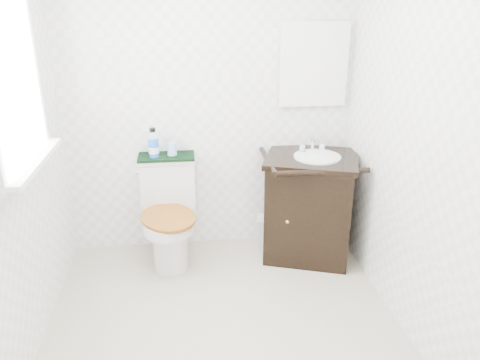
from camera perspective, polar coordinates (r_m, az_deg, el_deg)
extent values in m
plane|color=beige|center=(3.01, -1.77, -18.42)|extent=(2.40, 2.40, 0.00)
plane|color=white|center=(3.58, -3.82, 9.71)|extent=(2.40, 0.00, 2.40)
plane|color=white|center=(1.33, 2.62, -11.65)|extent=(2.40, 0.00, 2.40)
plane|color=white|center=(2.74, 21.59, 4.54)|extent=(0.00, 2.40, 2.40)
cube|color=white|center=(2.72, -26.28, 11.36)|extent=(0.02, 0.70, 0.90)
cube|color=silver|center=(3.64, 8.99, 13.70)|extent=(0.50, 0.02, 0.60)
cylinder|color=silver|center=(3.57, -8.51, -7.81)|extent=(0.25, 0.25, 0.39)
cube|color=silver|center=(3.79, -8.46, -5.97)|extent=(0.25, 0.28, 0.39)
cube|color=silver|center=(3.65, -8.77, -0.50)|extent=(0.41, 0.18, 0.37)
cube|color=silver|center=(3.58, -8.95, 2.49)|extent=(0.43, 0.20, 0.03)
cylinder|color=silver|center=(3.44, -8.70, -5.29)|extent=(0.37, 0.37, 0.08)
cylinder|color=brown|center=(3.42, -8.75, -4.56)|extent=(0.48, 0.48, 0.03)
cube|color=black|center=(3.67, 8.41, -3.50)|extent=(0.77, 0.71, 0.78)
cube|color=black|center=(3.52, 8.77, 2.56)|extent=(0.82, 0.76, 0.04)
cylinder|color=silver|center=(3.49, 9.40, 2.80)|extent=(0.35, 0.35, 0.01)
ellipsoid|color=silver|center=(3.51, 9.34, 1.95)|extent=(0.30, 0.30, 0.15)
cylinder|color=silver|center=(3.61, 8.81, 4.21)|extent=(0.02, 0.02, 0.10)
cube|color=silver|center=(3.82, 3.54, -6.68)|extent=(0.19, 0.16, 0.25)
cube|color=silver|center=(3.76, 3.59, -4.78)|extent=(0.21, 0.18, 0.03)
cube|color=black|center=(3.57, -8.98, 2.85)|extent=(0.42, 0.22, 0.02)
cylinder|color=blue|center=(3.53, -10.48, 3.93)|extent=(0.08, 0.08, 0.14)
cylinder|color=silver|center=(3.51, -10.59, 5.42)|extent=(0.08, 0.08, 0.05)
cylinder|color=black|center=(3.50, -10.63, 6.03)|extent=(0.04, 0.04, 0.03)
cone|color=#8DB8E7|center=(3.56, -8.29, 3.80)|extent=(0.08, 0.08, 0.10)
ellipsoid|color=#1A7C6B|center=(3.58, 7.67, 3.47)|extent=(0.07, 0.05, 0.02)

